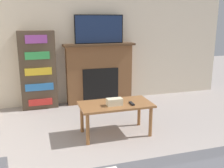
{
  "coord_description": "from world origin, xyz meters",
  "views": [
    {
      "loc": [
        -0.91,
        -0.92,
        1.68
      ],
      "look_at": [
        0.13,
        2.5,
        0.77
      ],
      "focal_mm": 42.0,
      "sensor_mm": 36.0,
      "label": 1
    }
  ],
  "objects_px": {
    "tv": "(99,29)",
    "coffee_table": "(116,108)",
    "bookshelf": "(38,70)",
    "fireplace": "(99,73)"
  },
  "relations": [
    {
      "from": "fireplace",
      "to": "tv",
      "type": "relative_size",
      "value": 1.47
    },
    {
      "from": "tv",
      "to": "coffee_table",
      "type": "height_order",
      "value": "tv"
    },
    {
      "from": "fireplace",
      "to": "tv",
      "type": "height_order",
      "value": "tv"
    },
    {
      "from": "coffee_table",
      "to": "bookshelf",
      "type": "bearing_deg",
      "value": 123.07
    },
    {
      "from": "bookshelf",
      "to": "fireplace",
      "type": "bearing_deg",
      "value": 1.08
    },
    {
      "from": "fireplace",
      "to": "coffee_table",
      "type": "distance_m",
      "value": 1.61
    },
    {
      "from": "coffee_table",
      "to": "bookshelf",
      "type": "xyz_separation_m",
      "value": [
        -1.02,
        1.57,
        0.32
      ]
    },
    {
      "from": "tv",
      "to": "coffee_table",
      "type": "bearing_deg",
      "value": -95.95
    },
    {
      "from": "tv",
      "to": "fireplace",
      "type": "bearing_deg",
      "value": 90.0
    },
    {
      "from": "coffee_table",
      "to": "bookshelf",
      "type": "relative_size",
      "value": 0.72
    }
  ]
}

